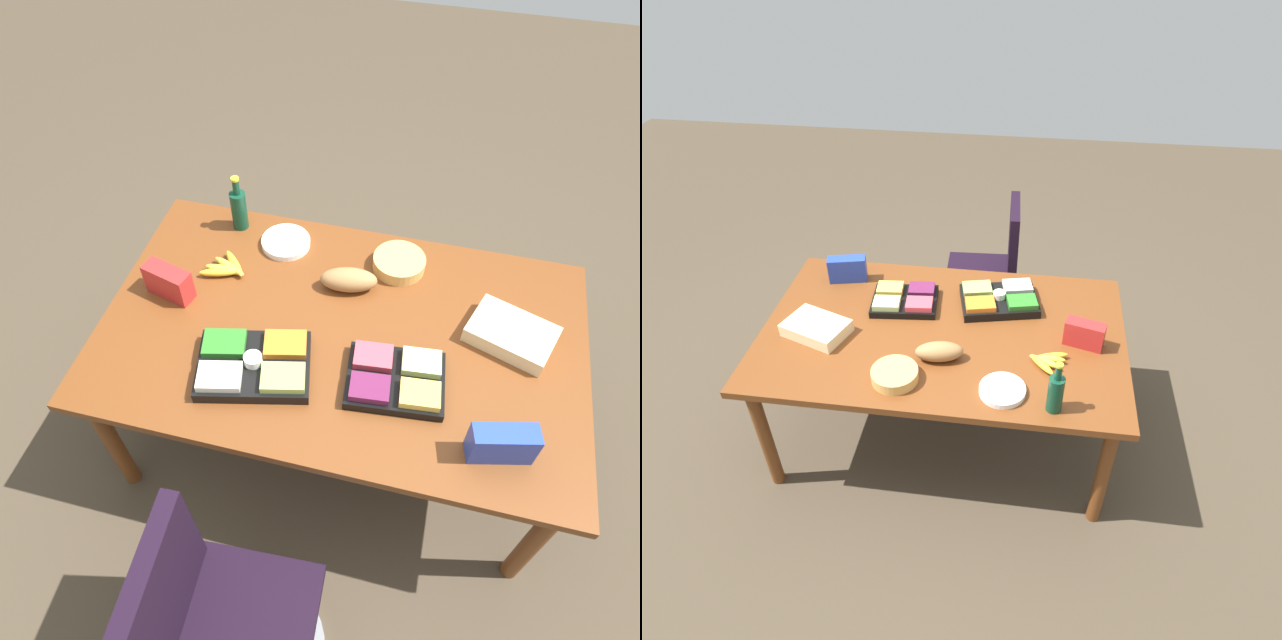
% 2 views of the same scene
% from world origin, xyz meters
% --- Properties ---
extents(ground_plane, '(10.00, 10.00, 0.00)m').
position_xyz_m(ground_plane, '(0.00, 0.00, 0.00)').
color(ground_plane, '#483C2D').
extents(conference_table, '(1.92, 1.19, 0.78)m').
position_xyz_m(conference_table, '(0.00, 0.00, 0.70)').
color(conference_table, brown).
rests_on(conference_table, ground).
extents(office_chair, '(0.56, 0.56, 0.99)m').
position_xyz_m(office_chair, '(0.15, 1.06, 0.38)').
color(office_chair, gray).
rests_on(office_chair, ground).
extents(sheet_cake, '(0.38, 0.31, 0.07)m').
position_xyz_m(sheet_cake, '(-0.65, -0.11, 0.81)').
color(sheet_cake, beige).
rests_on(sheet_cake, conference_table).
extents(fruit_platter, '(0.38, 0.31, 0.07)m').
position_xyz_m(fruit_platter, '(-0.25, 0.20, 0.81)').
color(fruit_platter, black).
rests_on(fruit_platter, conference_table).
extents(chip_bag_red, '(0.21, 0.13, 0.14)m').
position_xyz_m(chip_bag_red, '(0.73, -0.02, 0.85)').
color(chip_bag_red, red).
rests_on(chip_bag_red, conference_table).
extents(bread_loaf, '(0.26, 0.15, 0.10)m').
position_xyz_m(bread_loaf, '(0.02, -0.23, 0.83)').
color(bread_loaf, '#A17242').
rests_on(bread_loaf, conference_table).
extents(chip_bowl, '(0.23, 0.23, 0.06)m').
position_xyz_m(chip_bowl, '(-0.17, -0.40, 0.80)').
color(chip_bowl, '#DFAC58').
rests_on(chip_bowl, conference_table).
extents(wine_bottle, '(0.09, 0.09, 0.27)m').
position_xyz_m(wine_bottle, '(0.59, -0.49, 0.88)').
color(wine_bottle, '#103E29').
rests_on(wine_bottle, conference_table).
extents(chip_bag_blue, '(0.23, 0.13, 0.15)m').
position_xyz_m(chip_bag_blue, '(-0.63, 0.39, 0.85)').
color(chip_bag_blue, '#2340B2').
rests_on(chip_bag_blue, conference_table).
extents(paper_plate_stack, '(0.23, 0.23, 0.03)m').
position_xyz_m(paper_plate_stack, '(0.35, -0.42, 0.79)').
color(paper_plate_stack, white).
rests_on(paper_plate_stack, conference_table).
extents(veggie_tray, '(0.48, 0.39, 0.09)m').
position_xyz_m(veggie_tray, '(0.28, 0.27, 0.81)').
color(veggie_tray, black).
rests_on(veggie_tray, conference_table).
extents(banana_bunch, '(0.20, 0.18, 0.04)m').
position_xyz_m(banana_bunch, '(0.55, -0.19, 0.80)').
color(banana_bunch, yellow).
rests_on(banana_bunch, conference_table).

